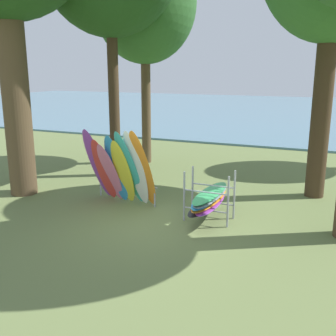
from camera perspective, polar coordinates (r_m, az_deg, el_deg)
name	(u,v)px	position (r m, az deg, el deg)	size (l,w,h in m)	color
ground_plane	(153,222)	(9.96, -2.12, -7.65)	(80.00, 80.00, 0.00)	olive
lake_water	(291,111)	(37.33, 17.14, 7.80)	(80.00, 36.00, 0.10)	slate
tree_mid_behind	(145,4)	(15.96, -3.33, 22.31)	(3.83, 3.83, 8.23)	brown
leaning_board_pile	(120,169)	(10.95, -6.81, -0.21)	(2.14, 1.17, 2.19)	purple
board_storage_rack	(209,198)	(9.97, 5.91, -4.34)	(1.15, 2.13, 1.25)	#9EA0A5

